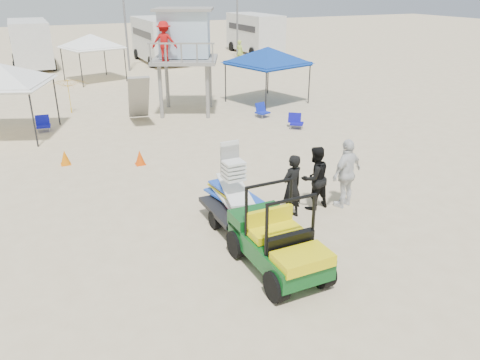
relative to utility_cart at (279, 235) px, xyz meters
name	(u,v)px	position (x,y,z in m)	size (l,w,h in m)	color
ground	(281,300)	(-0.42, -0.93, -0.86)	(140.00, 140.00, 0.00)	beige
utility_cart	(279,235)	(0.00, 0.00, 0.00)	(1.30, 2.45, 1.85)	#0B4918
surf_trailer	(233,196)	(0.00, 2.33, -0.08)	(1.24, 2.25, 1.92)	black
man_left	(292,187)	(1.52, 2.03, 0.01)	(0.63, 0.42, 1.73)	black
man_mid	(315,178)	(2.37, 2.28, 0.02)	(0.85, 0.66, 1.75)	black
man_right	(347,173)	(3.22, 2.03, 0.10)	(1.12, 0.47, 1.92)	white
lifeguard_tower	(182,38)	(2.49, 13.63, 2.54)	(3.78, 3.78, 4.57)	gray
canopy_blue	(268,50)	(6.92, 13.66, 1.79)	(3.91, 3.91, 3.19)	black
canopy_white_c	(90,36)	(-0.16, 23.37, 1.84)	(3.71, 3.71, 3.24)	black
umbrella_b	(70,96)	(-2.43, 15.62, -0.04)	(1.79, 1.82, 1.64)	gold
cone_near	(140,157)	(-1.14, 7.54, -0.61)	(0.34, 0.34, 0.50)	#F04B07
cone_far	(65,158)	(-3.44, 8.58, -0.61)	(0.34, 0.34, 0.50)	orange
beach_chair_a	(43,123)	(-3.85, 13.13, -0.55)	(0.59, 0.63, 0.64)	#1014B6
beach_chair_b	(262,110)	(5.41, 11.29, -0.55)	(0.66, 0.72, 0.64)	#0F22AC
beach_chair_c	(295,121)	(5.89, 9.09, -0.55)	(0.73, 0.84, 0.64)	#0F0D96
rv_mid_left	(30,42)	(-3.43, 30.57, 0.94)	(2.65, 6.50, 3.25)	silver
rv_mid_right	(158,38)	(5.57, 29.07, 0.94)	(2.64, 7.00, 3.25)	silver
rv_far_right	(254,32)	(14.57, 30.57, 0.94)	(2.64, 6.60, 3.25)	silver
light_pole_left	(124,10)	(2.58, 26.07, 3.14)	(0.14, 0.14, 8.00)	slate
light_pole_right	(237,7)	(11.58, 27.57, 3.14)	(0.14, 0.14, 8.00)	slate
distant_beachgoers	(27,89)	(-4.19, 18.09, -0.04)	(22.65, 11.85, 1.75)	#A7C94B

